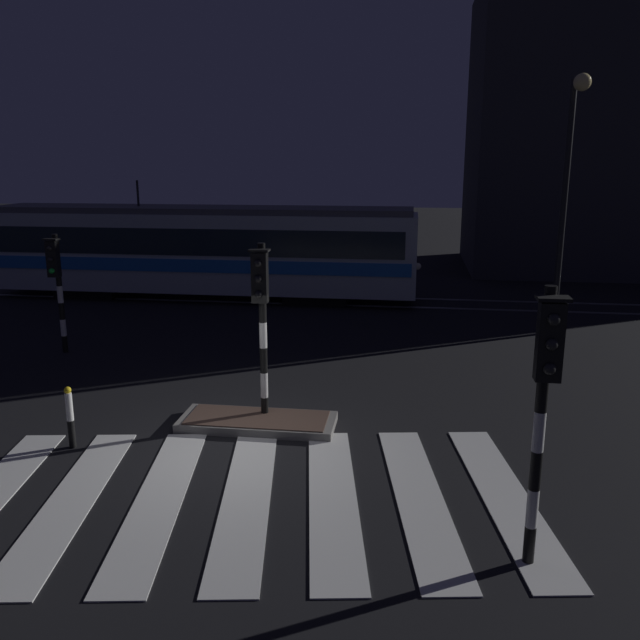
% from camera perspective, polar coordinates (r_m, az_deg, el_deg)
% --- Properties ---
extents(ground_plane, '(120.00, 120.00, 0.00)m').
position_cam_1_polar(ground_plane, '(11.58, -7.52, -11.13)').
color(ground_plane, black).
extents(rail_near, '(80.00, 0.12, 0.03)m').
position_cam_1_polar(rail_near, '(22.51, 0.32, 1.34)').
color(rail_near, '#59595E').
rests_on(rail_near, ground).
extents(rail_far, '(80.00, 0.12, 0.03)m').
position_cam_1_polar(rail_far, '(23.90, 0.78, 2.08)').
color(rail_far, '#59595E').
rests_on(rail_far, ground).
extents(crosswalk_zebra, '(10.22, 6.06, 0.02)m').
position_cam_1_polar(crosswalk_zebra, '(10.13, -10.12, -15.00)').
color(crosswalk_zebra, silver).
rests_on(crosswalk_zebra, ground).
extents(traffic_island, '(2.89, 1.12, 0.18)m').
position_cam_1_polar(traffic_island, '(12.45, -5.44, -8.79)').
color(traffic_island, slate).
rests_on(traffic_island, ground).
extents(traffic_light_corner_near_right, '(0.36, 0.42, 3.48)m').
position_cam_1_polar(traffic_light_corner_near_right, '(7.95, 18.89, -5.71)').
color(traffic_light_corner_near_right, black).
rests_on(traffic_light_corner_near_right, ground).
extents(traffic_light_median_centre, '(0.36, 0.42, 3.40)m').
position_cam_1_polar(traffic_light_median_centre, '(11.94, -5.11, 1.11)').
color(traffic_light_median_centre, black).
rests_on(traffic_light_median_centre, ground).
extents(traffic_light_corner_far_left, '(0.36, 0.42, 3.05)m').
position_cam_1_polar(traffic_light_corner_far_left, '(17.76, -21.92, 3.56)').
color(traffic_light_corner_far_left, black).
rests_on(traffic_light_corner_far_left, ground).
extents(street_lamp_trackside_right, '(0.44, 1.21, 6.97)m').
position_cam_1_polar(street_lamp_trackside_right, '(19.25, 20.76, 11.65)').
color(street_lamp_trackside_right, black).
rests_on(street_lamp_trackside_right, ground).
extents(tram, '(15.34, 2.58, 4.15)m').
position_cam_1_polar(tram, '(23.89, -10.21, 6.07)').
color(tram, '#B2BCC1').
rests_on(tram, ground).
extents(bollard_island_edge, '(0.12, 0.12, 1.11)m').
position_cam_1_polar(bollard_island_edge, '(12.14, -20.88, -7.89)').
color(bollard_island_edge, black).
rests_on(bollard_island_edge, ground).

